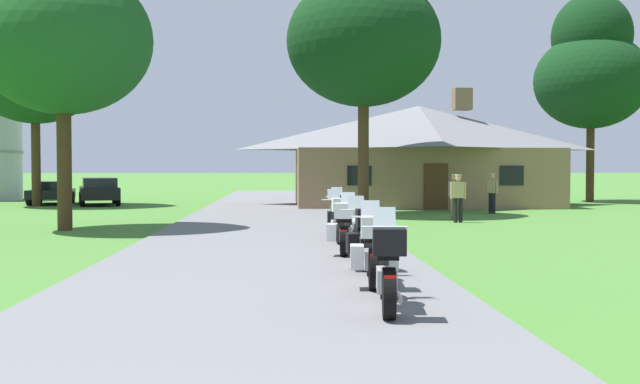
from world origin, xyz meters
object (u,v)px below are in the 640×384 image
object	(u,v)px
motorcycle_silver_third_in_row	(363,238)
motorcycle_silver_farthest_in_row	(340,215)
motorcycle_silver_fourth_in_row	(346,228)
tree_left_far	(35,50)
tree_left_near	(63,18)
parked_black_suv_far_left	(99,190)
motorcycle_green_fifth_in_row	(338,220)
tree_by_lodge_front	(364,23)
parked_black_sedan_far_left	(51,192)
bystander_tan_shirt_by_tree	(458,195)
motorcycle_orange_second_in_row	(373,250)
tree_right_of_lodge	(591,68)
bystander_tan_shirt_near_lodge	(492,191)
motorcycle_green_nearest_to_camera	(387,268)
bystander_gray_shirt_beside_signpost	(454,194)

from	to	relation	value
motorcycle_silver_third_in_row	motorcycle_silver_farthest_in_row	distance (m)	6.66
motorcycle_silver_fourth_in_row	tree_left_far	size ratio (longest dim) A/B	0.17
tree_left_near	tree_left_far	distance (m)	15.48
motorcycle_silver_third_in_row	parked_black_suv_far_left	world-z (taller)	parked_black_suv_far_left
motorcycle_green_fifth_in_row	tree_by_lodge_front	distance (m)	13.23
tree_by_lodge_front	parked_black_sedan_far_left	distance (m)	19.68
bystander_tan_shirt_by_tree	parked_black_sedan_far_left	bearing A→B (deg)	143.07
motorcycle_orange_second_in_row	motorcycle_silver_fourth_in_row	distance (m)	4.26
motorcycle_silver_farthest_in_row	parked_black_suv_far_left	size ratio (longest dim) A/B	0.42
tree_right_of_lodge	tree_left_near	size ratio (longest dim) A/B	1.16
bystander_tan_shirt_near_lodge	motorcycle_orange_second_in_row	bearing A→B (deg)	-59.13
motorcycle_orange_second_in_row	tree_by_lodge_front	world-z (taller)	tree_by_lodge_front
motorcycle_silver_third_in_row	parked_black_sedan_far_left	distance (m)	29.20
tree_by_lodge_front	tree_left_far	xyz separation A→B (m)	(-15.45, 7.93, 0.04)
parked_black_suv_far_left	tree_left_near	bearing A→B (deg)	-96.15
motorcycle_green_fifth_in_row	tree_by_lodge_front	bearing A→B (deg)	78.21
motorcycle_green_nearest_to_camera	parked_black_suv_far_left	distance (m)	30.82
parked_black_suv_far_left	bystander_tan_shirt_near_lodge	bearing A→B (deg)	-40.11
motorcycle_silver_third_in_row	motorcycle_silver_fourth_in_row	bearing A→B (deg)	91.75
motorcycle_silver_farthest_in_row	bystander_gray_shirt_beside_signpost	xyz separation A→B (m)	(4.74, 6.48, 0.34)
bystander_tan_shirt_near_lodge	tree_right_of_lodge	bearing A→B (deg)	102.13
tree_by_lodge_front	motorcycle_silver_farthest_in_row	bearing A→B (deg)	-100.42
motorcycle_green_fifth_in_row	parked_black_sedan_far_left	size ratio (longest dim) A/B	0.47
tree_left_far	parked_black_sedan_far_left	world-z (taller)	tree_left_far
tree_left_far	motorcycle_green_fifth_in_row	bearing A→B (deg)	-54.39
bystander_gray_shirt_beside_signpost	parked_black_suv_far_left	xyz separation A→B (m)	(-15.70, 11.64, -0.17)
motorcycle_silver_farthest_in_row	motorcycle_orange_second_in_row	bearing A→B (deg)	-91.15
tree_left_far	tree_by_lodge_front	bearing A→B (deg)	-27.16
tree_left_far	parked_black_suv_far_left	size ratio (longest dim) A/B	2.45
bystander_tan_shirt_near_lodge	bystander_tan_shirt_by_tree	world-z (taller)	same
motorcycle_green_nearest_to_camera	tree_by_lodge_front	distance (m)	21.19
motorcycle_green_nearest_to_camera	parked_black_suv_far_left	size ratio (longest dim) A/B	0.42
motorcycle_silver_fourth_in_row	bystander_gray_shirt_beside_signpost	world-z (taller)	bystander_gray_shirt_beside_signpost
motorcycle_orange_second_in_row	motorcycle_silver_third_in_row	size ratio (longest dim) A/B	1.00
motorcycle_orange_second_in_row	motorcycle_green_fifth_in_row	size ratio (longest dim) A/B	1.00
bystander_tan_shirt_by_tree	tree_by_lodge_front	distance (m)	8.33
motorcycle_silver_fourth_in_row	bystander_tan_shirt_near_lodge	xyz separation A→B (m)	(7.41, 14.51, 0.34)
parked_black_sedan_far_left	bystander_gray_shirt_beside_signpost	bearing A→B (deg)	-41.39
bystander_gray_shirt_beside_signpost	bystander_tan_shirt_near_lodge	bearing A→B (deg)	-67.10
motorcycle_silver_third_in_row	parked_black_suv_far_left	bearing A→B (deg)	111.84
motorcycle_green_fifth_in_row	tree_left_far	xyz separation A→B (m)	(-13.57, 18.95, 7.11)
motorcycle_green_nearest_to_camera	parked_black_sedan_far_left	world-z (taller)	motorcycle_green_nearest_to_camera
motorcycle_silver_third_in_row	bystander_tan_shirt_near_lodge	size ratio (longest dim) A/B	1.24
bystander_gray_shirt_beside_signpost	tree_right_of_lodge	xyz separation A→B (m)	(10.91, 13.61, 6.54)
motorcycle_silver_farthest_in_row	tree_left_far	world-z (taller)	tree_left_far
motorcycle_green_nearest_to_camera	tree_left_far	xyz separation A→B (m)	(-13.53, 27.82, 7.11)
motorcycle_orange_second_in_row	tree_left_near	world-z (taller)	tree_left_near
tree_left_near	parked_black_sedan_far_left	size ratio (longest dim) A/B	2.28
motorcycle_green_nearest_to_camera	motorcycle_green_fifth_in_row	bearing A→B (deg)	95.46
tree_by_lodge_front	motorcycle_orange_second_in_row	bearing A→B (deg)	-95.90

